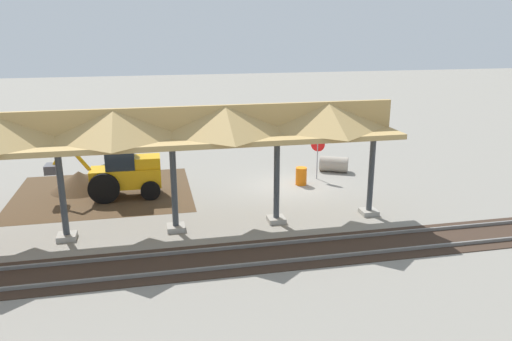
{
  "coord_description": "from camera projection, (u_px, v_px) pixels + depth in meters",
  "views": [
    {
      "loc": [
        6.71,
        22.91,
        7.79
      ],
      "look_at": [
        2.24,
        2.21,
        1.6
      ],
      "focal_mm": 35.0,
      "sensor_mm": 36.0,
      "label": 1
    }
  ],
  "objects": [
    {
      "name": "backhoe",
      "position": [
        122.0,
        171.0,
        23.17
      ],
      "size": [
        5.11,
        1.74,
        2.82
      ],
      "color": "orange",
      "rests_on": "ground"
    },
    {
      "name": "rail_tracks",
      "position": [
        346.0,
        247.0,
        18.12
      ],
      "size": [
        60.0,
        2.58,
        0.15
      ],
      "color": "slate",
      "rests_on": "ground"
    },
    {
      "name": "concrete_pipe",
      "position": [
        334.0,
        164.0,
        27.48
      ],
      "size": [
        1.73,
        1.43,
        0.84
      ],
      "color": "#9E9384",
      "rests_on": "ground"
    },
    {
      "name": "dirt_work_zone",
      "position": [
        103.0,
        193.0,
        24.04
      ],
      "size": [
        8.32,
        7.0,
        0.01
      ],
      "primitive_type": "cube",
      "color": "#4C3823",
      "rests_on": "ground"
    },
    {
      "name": "ground_plane",
      "position": [
        290.0,
        186.0,
        25.04
      ],
      "size": [
        120.0,
        120.0,
        0.0
      ],
      "primitive_type": "plane",
      "color": "gray"
    },
    {
      "name": "traffic_barrel",
      "position": [
        301.0,
        176.0,
        25.19
      ],
      "size": [
        0.56,
        0.56,
        0.9
      ],
      "primitive_type": "cylinder",
      "color": "orange",
      "rests_on": "ground"
    },
    {
      "name": "stop_sign",
      "position": [
        318.0,
        149.0,
        25.83
      ],
      "size": [
        0.62,
        0.49,
        2.25
      ],
      "color": "gray",
      "rests_on": "ground"
    },
    {
      "name": "dirt_mound",
      "position": [
        80.0,
        190.0,
        24.54
      ],
      "size": [
        5.58,
        5.58,
        1.89
      ],
      "primitive_type": "cone",
      "color": "#4C3823",
      "rests_on": "ground"
    },
    {
      "name": "platform_canopy",
      "position": [
        171.0,
        126.0,
        18.55
      ],
      "size": [
        17.56,
        3.2,
        4.9
      ],
      "color": "#9E998E",
      "rests_on": "ground"
    }
  ]
}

